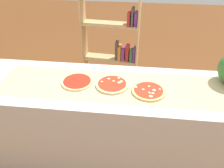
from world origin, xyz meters
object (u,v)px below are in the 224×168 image
(pizza_plain_0, at_px, (77,82))
(pizza_mushroom_2, at_px, (149,91))
(bookshelf, at_px, (116,47))
(pizza_mushroom_1, at_px, (112,84))

(pizza_plain_0, bearing_deg, pizza_mushroom_2, -6.47)
(bookshelf, bearing_deg, pizza_mushroom_2, -72.83)
(pizza_plain_0, distance_m, pizza_mushroom_1, 0.31)
(pizza_plain_0, relative_size, pizza_mushroom_1, 0.97)
(pizza_plain_0, relative_size, bookshelf, 0.19)
(pizza_mushroom_2, bearing_deg, pizza_mushroom_1, 168.88)
(pizza_mushroom_2, bearing_deg, bookshelf, 107.17)
(pizza_plain_0, distance_m, pizza_mushroom_2, 0.63)
(pizza_mushroom_2, height_order, bookshelf, bookshelf)
(pizza_plain_0, bearing_deg, pizza_mushroom_1, -1.74)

